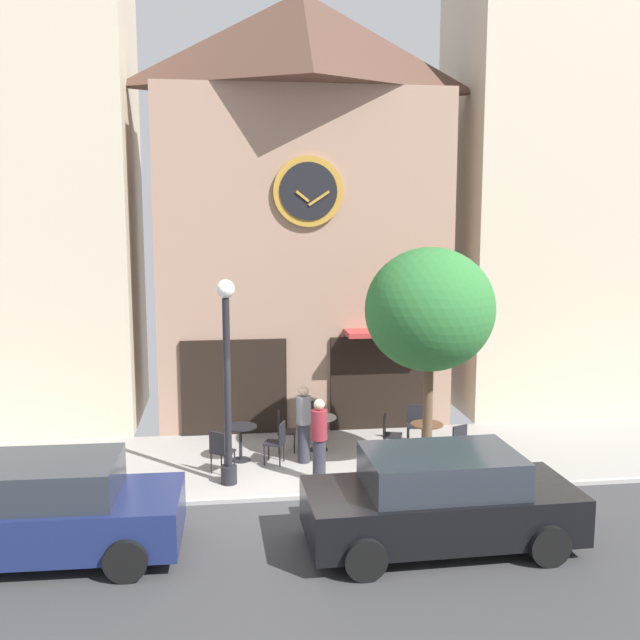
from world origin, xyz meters
The scene contains 20 objects.
ground_plane centered at (0.00, -1.07, -0.02)m, with size 29.28×10.80×0.13m.
clock_building centered at (0.71, 5.51, 5.48)m, with size 7.17×3.71×10.57m.
neighbor_building_left centered at (-6.17, 6.19, 6.68)m, with size 5.37×3.76×13.36m.
neighbor_building_right centered at (7.49, 6.23, 6.23)m, with size 5.11×3.84×12.46m.
street_lamp centered at (-1.26, 0.99, 2.05)m, with size 0.36×0.36×4.04m.
street_tree centered at (2.77, 1.08, 3.37)m, with size 2.61×2.35×4.62m.
cafe_table_center_right centered at (-0.99, 2.31, 0.55)m, with size 0.71×0.71×0.77m.
cafe_table_near_door centered at (0.76, 2.78, 0.58)m, with size 0.79×0.79×0.77m.
cafe_table_rightmost centered at (3.05, 2.09, 0.52)m, with size 0.71×0.71×0.73m.
cafe_chair_mid_row centered at (-1.42, 1.57, 0.53)m, with size 0.56×0.56×0.90m.
cafe_chair_right_end centered at (2.24, 2.25, 0.53)m, with size 0.50×0.50×0.90m.
cafe_chair_near_lamp centered at (0.80, 3.59, 0.53)m, with size 0.45×0.45×0.90m.
cafe_chair_left_end centered at (-0.21, 2.01, 0.53)m, with size 0.51×0.51×0.90m.
cafe_chair_corner centered at (-0.04, 2.82, 0.53)m, with size 0.44×0.44×0.90m.
cafe_chair_near_tree centered at (3.03, 2.97, 0.53)m, with size 0.46×0.46×0.90m.
cafe_chair_facing_street centered at (3.49, 1.39, 0.53)m, with size 0.53×0.53×0.90m.
pedestrian_maroon centered at (0.52, 0.90, 0.86)m, with size 0.42×0.42×1.67m.
pedestrian_grey centered at (0.34, 2.03, 0.86)m, with size 0.45×0.45×1.67m.
parked_car_navy centered at (-4.17, -1.77, 0.76)m, with size 4.34×2.10×1.55m.
parked_car_black centered at (2.07, -2.18, 0.76)m, with size 4.34×2.10×1.55m.
Camera 1 is at (-1.28, -12.95, 5.31)m, focal length 41.17 mm.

